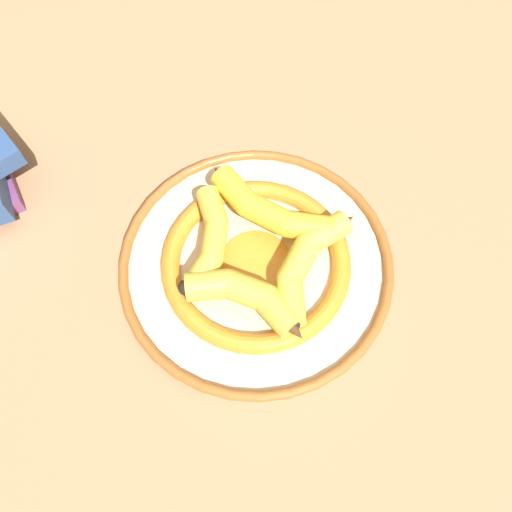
% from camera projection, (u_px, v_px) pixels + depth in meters
% --- Properties ---
extents(ground_plane, '(2.80, 2.80, 0.00)m').
position_uv_depth(ground_plane, '(251.00, 253.00, 0.69)').
color(ground_plane, '#A87A56').
extents(decorative_bowl, '(0.37, 0.37, 0.04)m').
position_uv_depth(decorative_bowl, '(256.00, 263.00, 0.67)').
color(decorative_bowl, beige).
rests_on(decorative_bowl, ground_plane).
extents(banana_a, '(0.20, 0.08, 0.04)m').
position_uv_depth(banana_a, '(267.00, 209.00, 0.66)').
color(banana_a, yellow).
rests_on(banana_a, decorative_bowl).
extents(banana_b, '(0.09, 0.18, 0.03)m').
position_uv_depth(banana_b, '(306.00, 262.00, 0.63)').
color(banana_b, yellow).
rests_on(banana_b, decorative_bowl).
extents(banana_c, '(0.16, 0.09, 0.04)m').
position_uv_depth(banana_c, '(246.00, 296.00, 0.61)').
color(banana_c, gold).
rests_on(banana_c, decorative_bowl).
extents(banana_d, '(0.11, 0.14, 0.03)m').
position_uv_depth(banana_d, '(210.00, 242.00, 0.64)').
color(banana_d, gold).
rests_on(banana_d, decorative_bowl).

